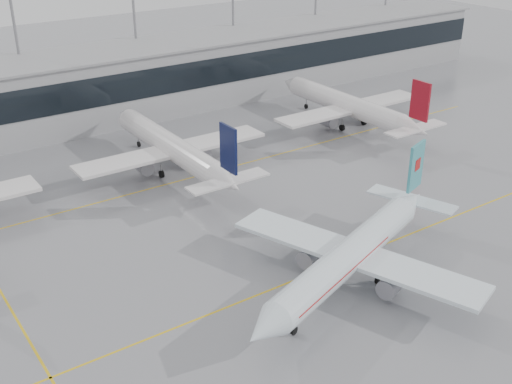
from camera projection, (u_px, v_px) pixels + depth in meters
ground at (318, 271)px, 70.98m from camera, size 320.00×320.00×0.00m
taxi_line_main at (318, 271)px, 70.98m from camera, size 120.00×0.25×0.01m
taxi_line_north at (186, 179)px, 93.23m from camera, size 120.00×0.25×0.01m
taxi_line_cross at (3, 296)px, 66.70m from camera, size 0.25×60.00×0.01m
terminal at (97, 88)px, 114.39m from camera, size 180.00×15.00×12.00m
terminal_glass at (113, 90)px, 108.14m from camera, size 180.00×0.20×5.00m
terminal_roof at (93, 53)px, 111.71m from camera, size 182.00×16.00×0.40m
light_masts at (80, 40)px, 115.67m from camera, size 156.40×1.00×22.60m
air_canada_jet at (353, 253)px, 67.72m from camera, size 34.96×28.38×11.19m
parked_jet_c at (172, 148)px, 94.37m from camera, size 29.64×36.96×11.72m
parked_jet_d at (350, 106)px, 112.34m from camera, size 29.64×36.96×11.72m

